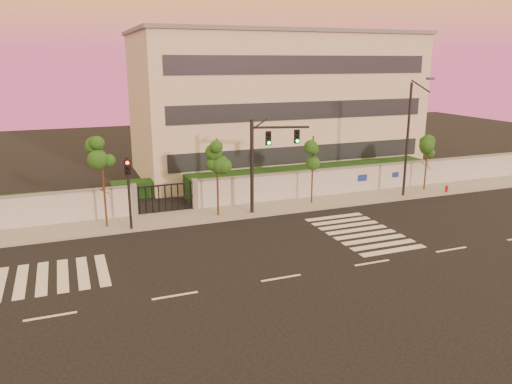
% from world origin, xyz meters
% --- Properties ---
extents(ground, '(120.00, 120.00, 0.00)m').
position_xyz_m(ground, '(0.00, 0.00, 0.00)').
color(ground, black).
rests_on(ground, ground).
extents(sidewalk, '(60.00, 3.00, 0.15)m').
position_xyz_m(sidewalk, '(0.00, 10.50, 0.07)').
color(sidewalk, gray).
rests_on(sidewalk, ground).
extents(perimeter_wall, '(60.00, 0.36, 2.20)m').
position_xyz_m(perimeter_wall, '(0.10, 12.00, 1.07)').
color(perimeter_wall, '#ADAFB4').
rests_on(perimeter_wall, ground).
extents(hedge_row, '(41.00, 4.25, 1.80)m').
position_xyz_m(hedge_row, '(1.17, 14.74, 0.82)').
color(hedge_row, black).
rests_on(hedge_row, ground).
extents(institutional_building, '(24.40, 12.40, 12.25)m').
position_xyz_m(institutional_building, '(9.00, 21.99, 6.16)').
color(institutional_building, beige).
rests_on(institutional_building, ground).
extents(road_markings, '(57.00, 7.62, 0.02)m').
position_xyz_m(road_markings, '(-1.58, 3.76, 0.01)').
color(road_markings, silver).
rests_on(road_markings, ground).
extents(street_tree_c, '(1.53, 1.22, 5.55)m').
position_xyz_m(street_tree_c, '(-6.89, 10.29, 4.08)').
color(street_tree_c, '#382314').
rests_on(street_tree_c, ground).
extents(street_tree_d, '(1.62, 1.29, 5.12)m').
position_xyz_m(street_tree_d, '(0.02, 10.02, 3.77)').
color(street_tree_d, '#382314').
rests_on(street_tree_d, ground).
extents(street_tree_e, '(1.37, 1.09, 4.87)m').
position_xyz_m(street_tree_e, '(7.00, 10.45, 3.58)').
color(street_tree_e, '#382314').
rests_on(street_tree_e, ground).
extents(street_tree_f, '(1.46, 1.16, 4.04)m').
position_xyz_m(street_tree_f, '(16.88, 10.66, 2.98)').
color(street_tree_f, '#382314').
rests_on(street_tree_f, ground).
extents(traffic_signal_main, '(3.91, 1.23, 6.27)m').
position_xyz_m(traffic_signal_main, '(3.05, 9.77, 3.96)').
color(traffic_signal_main, black).
rests_on(traffic_signal_main, ground).
extents(traffic_signal_secondary, '(0.35, 0.34, 4.48)m').
position_xyz_m(traffic_signal_secondary, '(-5.60, 9.28, 2.85)').
color(traffic_signal_secondary, black).
rests_on(traffic_signal_secondary, ground).
extents(streetlight_east, '(0.52, 2.10, 8.73)m').
position_xyz_m(streetlight_east, '(14.22, 9.56, 4.72)').
color(streetlight_east, black).
rests_on(streetlight_east, ground).
extents(fire_hydrant, '(0.25, 0.25, 0.67)m').
position_xyz_m(fire_hydrant, '(17.91, 9.37, 0.33)').
color(fire_hydrant, '#AB0B18').
rests_on(fire_hydrant, ground).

